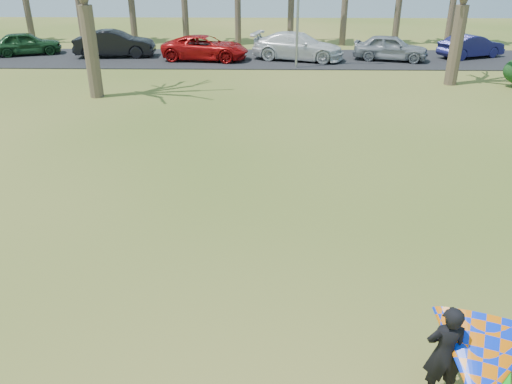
{
  "coord_description": "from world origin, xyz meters",
  "views": [
    {
      "loc": [
        0.23,
        -8.71,
        6.16
      ],
      "look_at": [
        0.0,
        2.0,
        1.1
      ],
      "focal_mm": 35.0,
      "sensor_mm": 36.0,
      "label": 1
    }
  ],
  "objects_px": {
    "kite_flyer": "(478,363)",
    "car_0": "(26,43)",
    "car_1": "(115,44)",
    "car_5": "(471,46)",
    "car_4": "(391,48)",
    "car_2": "(205,48)",
    "car_3": "(298,46)"
  },
  "relations": [
    {
      "from": "car_3",
      "to": "kite_flyer",
      "type": "bearing_deg",
      "value": -162.07
    },
    {
      "from": "car_0",
      "to": "car_3",
      "type": "relative_size",
      "value": 0.76
    },
    {
      "from": "car_4",
      "to": "car_5",
      "type": "relative_size",
      "value": 1.05
    },
    {
      "from": "car_0",
      "to": "kite_flyer",
      "type": "relative_size",
      "value": 1.87
    },
    {
      "from": "kite_flyer",
      "to": "car_4",
      "type": "bearing_deg",
      "value": 80.0
    },
    {
      "from": "car_2",
      "to": "kite_flyer",
      "type": "distance_m",
      "value": 28.49
    },
    {
      "from": "car_2",
      "to": "car_3",
      "type": "relative_size",
      "value": 0.94
    },
    {
      "from": "car_1",
      "to": "car_5",
      "type": "xyz_separation_m",
      "value": [
        23.71,
        0.23,
        -0.12
      ]
    },
    {
      "from": "car_4",
      "to": "car_5",
      "type": "bearing_deg",
      "value": -63.83
    },
    {
      "from": "car_2",
      "to": "car_3",
      "type": "xyz_separation_m",
      "value": [
        6.0,
        0.16,
        0.09
      ]
    },
    {
      "from": "car_5",
      "to": "kite_flyer",
      "type": "xyz_separation_m",
      "value": [
        -10.45,
        -28.77,
        0.05
      ]
    },
    {
      "from": "car_1",
      "to": "car_4",
      "type": "bearing_deg",
      "value": -97.38
    },
    {
      "from": "car_1",
      "to": "car_4",
      "type": "relative_size",
      "value": 1.11
    },
    {
      "from": "car_0",
      "to": "kite_flyer",
      "type": "xyz_separation_m",
      "value": [
        19.53,
        -29.19,
        0.02
      ]
    },
    {
      "from": "car_0",
      "to": "car_4",
      "type": "relative_size",
      "value": 0.95
    },
    {
      "from": "car_0",
      "to": "car_5",
      "type": "distance_m",
      "value": 29.99
    },
    {
      "from": "car_3",
      "to": "car_5",
      "type": "xyz_separation_m",
      "value": [
        11.55,
        1.02,
        -0.12
      ]
    },
    {
      "from": "car_2",
      "to": "kite_flyer",
      "type": "relative_size",
      "value": 2.31
    },
    {
      "from": "car_0",
      "to": "car_2",
      "type": "xyz_separation_m",
      "value": [
        12.44,
        -1.6,
        0.01
      ]
    },
    {
      "from": "car_2",
      "to": "car_3",
      "type": "distance_m",
      "value": 6.0
    },
    {
      "from": "car_0",
      "to": "car_5",
      "type": "xyz_separation_m",
      "value": [
        29.99,
        -0.42,
        -0.02
      ]
    },
    {
      "from": "car_3",
      "to": "kite_flyer",
      "type": "relative_size",
      "value": 2.47
    },
    {
      "from": "car_1",
      "to": "car_5",
      "type": "height_order",
      "value": "car_1"
    },
    {
      "from": "car_1",
      "to": "kite_flyer",
      "type": "height_order",
      "value": "kite_flyer"
    },
    {
      "from": "car_4",
      "to": "kite_flyer",
      "type": "distance_m",
      "value": 28.14
    },
    {
      "from": "kite_flyer",
      "to": "car_0",
      "type": "bearing_deg",
      "value": 123.79
    },
    {
      "from": "kite_flyer",
      "to": "car_5",
      "type": "bearing_deg",
      "value": 70.03
    },
    {
      "from": "car_0",
      "to": "car_4",
      "type": "distance_m",
      "value": 24.46
    },
    {
      "from": "car_4",
      "to": "kite_flyer",
      "type": "height_order",
      "value": "kite_flyer"
    },
    {
      "from": "car_1",
      "to": "car_5",
      "type": "relative_size",
      "value": 1.16
    },
    {
      "from": "car_2",
      "to": "car_1",
      "type": "bearing_deg",
      "value": 88.1
    },
    {
      "from": "car_1",
      "to": "car_2",
      "type": "distance_m",
      "value": 6.24
    }
  ]
}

